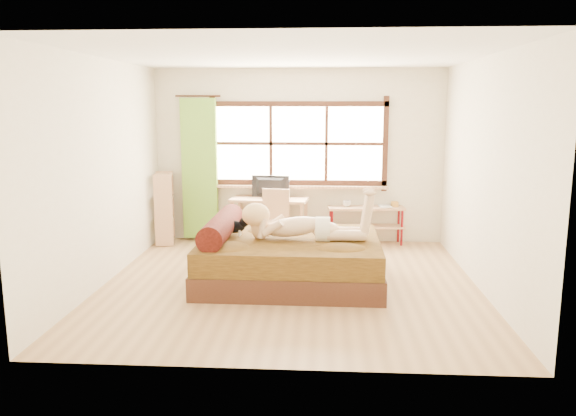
# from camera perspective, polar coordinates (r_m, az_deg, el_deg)

# --- Properties ---
(floor) EXTENTS (4.50, 4.50, 0.00)m
(floor) POSITION_cam_1_polar(r_m,az_deg,el_deg) (6.89, 0.19, -7.70)
(floor) COLOR #9E754C
(floor) RESTS_ON ground
(ceiling) EXTENTS (4.50, 4.50, 0.00)m
(ceiling) POSITION_cam_1_polar(r_m,az_deg,el_deg) (6.57, 0.21, 15.28)
(ceiling) COLOR white
(ceiling) RESTS_ON wall_back
(wall_back) EXTENTS (4.50, 0.00, 4.50)m
(wall_back) POSITION_cam_1_polar(r_m,az_deg,el_deg) (8.83, 1.08, 5.27)
(wall_back) COLOR silver
(wall_back) RESTS_ON floor
(wall_front) EXTENTS (4.50, 0.00, 4.50)m
(wall_front) POSITION_cam_1_polar(r_m,az_deg,el_deg) (4.38, -1.57, -0.04)
(wall_front) COLOR silver
(wall_front) RESTS_ON floor
(wall_left) EXTENTS (0.00, 4.50, 4.50)m
(wall_left) POSITION_cam_1_polar(r_m,az_deg,el_deg) (7.09, -18.29, 3.47)
(wall_left) COLOR silver
(wall_left) RESTS_ON floor
(wall_right) EXTENTS (0.00, 4.50, 4.50)m
(wall_right) POSITION_cam_1_polar(r_m,az_deg,el_deg) (6.84, 19.40, 3.17)
(wall_right) COLOR silver
(wall_right) RESTS_ON floor
(window) EXTENTS (2.80, 0.16, 1.46)m
(window) POSITION_cam_1_polar(r_m,az_deg,el_deg) (8.79, 1.07, 6.29)
(window) COLOR #FFEDBF
(window) RESTS_ON wall_back
(curtain) EXTENTS (0.55, 0.10, 2.20)m
(curtain) POSITION_cam_1_polar(r_m,az_deg,el_deg) (8.94, -8.96, 3.92)
(curtain) COLOR olive
(curtain) RESTS_ON wall_back
(bed) EXTENTS (2.20, 1.76, 0.83)m
(bed) POSITION_cam_1_polar(r_m,az_deg,el_deg) (6.91, -0.19, -5.08)
(bed) COLOR #34190F
(bed) RESTS_ON floor
(woman) EXTENTS (1.53, 0.45, 0.65)m
(woman) POSITION_cam_1_polar(r_m,az_deg,el_deg) (6.72, 1.52, -0.48)
(woman) COLOR #D7AF8B
(woman) RESTS_ON bed
(kitten) EXTENTS (0.33, 0.13, 0.26)m
(kitten) POSITION_cam_1_polar(r_m,az_deg,el_deg) (6.99, -5.59, -1.74)
(kitten) COLOR black
(kitten) RESTS_ON bed
(desk) EXTENTS (1.22, 0.67, 0.73)m
(desk) POSITION_cam_1_polar(r_m,az_deg,el_deg) (8.66, -1.89, 0.38)
(desk) COLOR tan
(desk) RESTS_ON floor
(monitor) EXTENTS (0.59, 0.15, 0.34)m
(monitor) POSITION_cam_1_polar(r_m,az_deg,el_deg) (8.67, -1.86, 2.16)
(monitor) COLOR black
(monitor) RESTS_ON desk
(chair) EXTENTS (0.45, 0.45, 0.91)m
(chair) POSITION_cam_1_polar(r_m,az_deg,el_deg) (8.31, -1.37, -0.92)
(chair) COLOR tan
(chair) RESTS_ON floor
(pipe_shelf) EXTENTS (1.20, 0.40, 0.67)m
(pipe_shelf) POSITION_cam_1_polar(r_m,az_deg,el_deg) (8.80, 8.00, -0.88)
(pipe_shelf) COLOR tan
(pipe_shelf) RESTS_ON floor
(cup) EXTENTS (0.13, 0.13, 0.10)m
(cup) POSITION_cam_1_polar(r_m,az_deg,el_deg) (8.74, 5.99, 0.46)
(cup) COLOR gray
(cup) RESTS_ON pipe_shelf
(book) EXTENTS (0.20, 0.26, 0.02)m
(book) POSITION_cam_1_polar(r_m,az_deg,el_deg) (8.79, 9.25, 0.17)
(book) COLOR gray
(book) RESTS_ON pipe_shelf
(bookshelf) EXTENTS (0.37, 0.53, 1.10)m
(bookshelf) POSITION_cam_1_polar(r_m,az_deg,el_deg) (8.96, -12.45, 0.00)
(bookshelf) COLOR tan
(bookshelf) RESTS_ON floor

